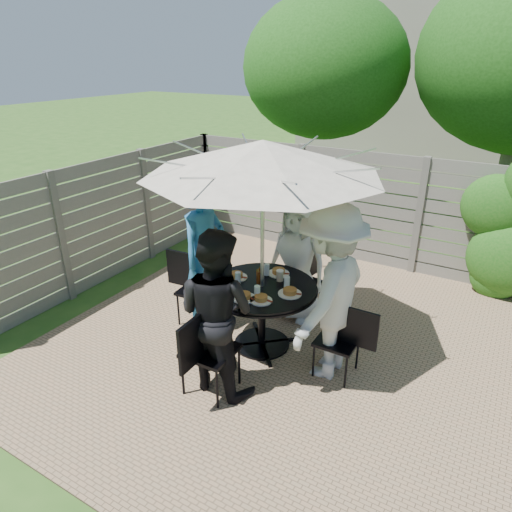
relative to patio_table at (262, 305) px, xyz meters
The scene contains 23 objects.
backyard_envelope 10.52m from the patio_table, 83.60° to the left, with size 60.00×60.00×5.00m.
patio_table is the anchor object (origin of this frame).
umbrella 1.69m from the patio_table, 90.00° to the left, with size 2.65×2.65×2.43m.
chair_back 1.01m from the patio_table, 86.60° to the left, with size 0.51×0.68×0.90m.
person_back 0.86m from the patio_table, 86.72° to the left, with size 0.79×0.51×1.62m, color silver.
chair_left 1.01m from the patio_table, behind, with size 0.71×0.49×0.95m.
person_left 0.92m from the patio_table, behind, with size 0.70×0.46×1.91m, color #256AA3.
chair_front 1.00m from the patio_table, 93.20° to the right, with size 0.49×0.73×1.00m.
person_front 0.89m from the patio_table, 93.28° to the right, with size 0.85×0.66×1.75m, color black.
chair_right 1.01m from the patio_table, ahead, with size 0.63×0.42×0.87m.
person_right 0.92m from the patio_table, ahead, with size 1.25×0.72×1.93m, color #BDBAB7.
plate_back 0.45m from the patio_table, 86.72° to the left, with size 0.26×0.26×0.06m.
plate_left 0.45m from the patio_table, behind, with size 0.26×0.26×0.06m.
plate_front 0.45m from the patio_table, 93.28° to the right, with size 0.26×0.26×0.06m.
plate_right 0.45m from the patio_table, ahead, with size 0.26×0.26×0.06m.
plate_extra 0.44m from the patio_table, 62.32° to the right, with size 0.24×0.24×0.06m.
glass_back 0.42m from the patio_table, 108.72° to the left, with size 0.07×0.07×0.14m, color silver.
glass_left 0.42m from the patio_table, 161.28° to the right, with size 0.07×0.07×0.14m, color silver.
glass_front 0.42m from the patio_table, 71.28° to the right, with size 0.07×0.07×0.14m, color silver.
glass_right 0.42m from the patio_table, 18.72° to the left, with size 0.07×0.07×0.14m, color silver.
syrup_jug 0.33m from the patio_table, 136.91° to the left, with size 0.09×0.09×0.16m, color #59280C.
coffee_cup 0.39m from the patio_table, 62.27° to the left, with size 0.08×0.08×0.12m, color #C6B293.
bicycle 2.65m from the patio_table, 103.88° to the left, with size 0.66×1.88×0.99m, color #333338.
Camera 1 is at (1.19, -3.95, 3.21)m, focal length 32.00 mm.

